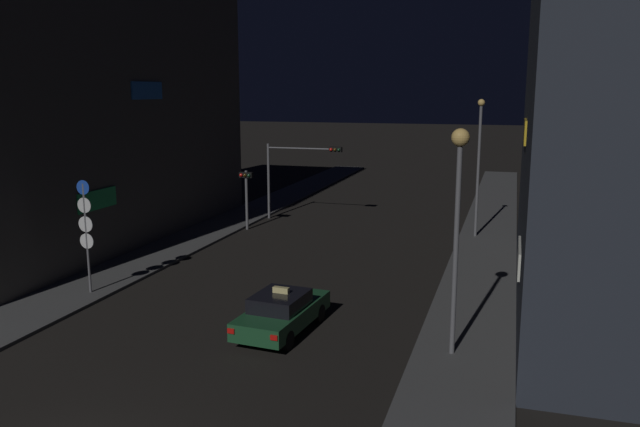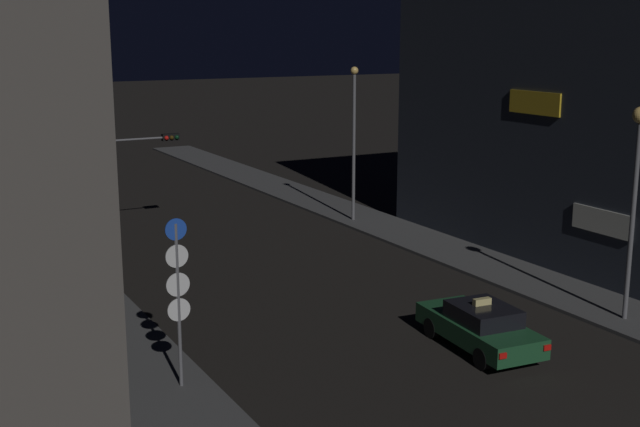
{
  "view_description": "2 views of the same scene",
  "coord_description": "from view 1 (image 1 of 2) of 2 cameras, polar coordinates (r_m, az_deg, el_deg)",
  "views": [
    {
      "loc": [
        8.98,
        -10.22,
        8.14
      ],
      "look_at": [
        0.67,
        16.98,
        2.65
      ],
      "focal_mm": 35.76,
      "sensor_mm": 36.0,
      "label": 1
    },
    {
      "loc": [
        -13.74,
        -9.14,
        9.35
      ],
      "look_at": [
        0.89,
        17.68,
        2.63
      ],
      "focal_mm": 46.54,
      "sensor_mm": 36.0,
      "label": 2
    }
  ],
  "objects": [
    {
      "name": "sidewalk_left",
      "position": [
        41.58,
        -7.22,
        -0.35
      ],
      "size": [
        3.1,
        57.89,
        0.13
      ],
      "primitive_type": "cube",
      "color": "#4C4C4C",
      "rests_on": "ground_plane"
    },
    {
      "name": "building_facade_left",
      "position": [
        38.18,
        -23.12,
        11.16
      ],
      "size": [
        12.07,
        23.38,
        17.72
      ],
      "color": "#514C47",
      "rests_on": "ground_plane"
    },
    {
      "name": "taxi",
      "position": [
        21.99,
        -3.42,
        -8.76
      ],
      "size": [
        2.16,
        4.58,
        1.62
      ],
      "color": "#1E512D",
      "rests_on": "ground_plane"
    },
    {
      "name": "sign_pole_left",
      "position": [
        26.92,
        -20.21,
        -1.16
      ],
      "size": [
        0.64,
        0.1,
        4.57
      ],
      "color": "slate",
      "rests_on": "sidewalk_left"
    },
    {
      "name": "traffic_light_left_kerb",
      "position": [
        37.8,
        -6.62,
        2.35
      ],
      "size": [
        0.8,
        0.42,
        3.53
      ],
      "color": "slate",
      "rests_on": "ground_plane"
    },
    {
      "name": "sidewalk_right",
      "position": [
        38.05,
        14.85,
        -1.69
      ],
      "size": [
        3.1,
        57.89,
        0.13
      ],
      "primitive_type": "cube",
      "color": "#4C4C4C",
      "rests_on": "ground_plane"
    },
    {
      "name": "traffic_light_overhead",
      "position": [
        40.24,
        -2.01,
        4.41
      ],
      "size": [
        4.94,
        0.42,
        4.83
      ],
      "color": "slate",
      "rests_on": "ground_plane"
    },
    {
      "name": "street_lamp_far_block",
      "position": [
        36.1,
        14.03,
        4.97
      ],
      "size": [
        0.38,
        0.38,
        7.57
      ],
      "color": "slate",
      "rests_on": "sidewalk_right"
    },
    {
      "name": "street_lamp_near_block",
      "position": [
        19.32,
        12.25,
        1.42
      ],
      "size": [
        0.54,
        0.54,
        6.95
      ],
      "color": "slate",
      "rests_on": "sidewalk_right"
    }
  ]
}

